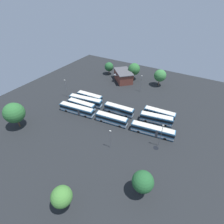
% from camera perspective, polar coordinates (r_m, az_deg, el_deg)
% --- Properties ---
extents(ground_plane, '(111.16, 111.16, 0.00)m').
position_cam_1_polar(ground_plane, '(67.98, 1.65, -1.11)').
color(ground_plane, black).
extents(bus_row0_slot0, '(12.13, 3.36, 3.46)m').
position_cam_1_polar(bus_row0_slot0, '(68.31, 15.90, -0.60)').
color(bus_row0_slot0, teal).
rests_on(bus_row0_slot0, ground_plane).
extents(bus_row0_slot1, '(12.36, 4.65, 3.46)m').
position_cam_1_polar(bus_row0_slot1, '(65.49, 14.89, -2.24)').
color(bus_row0_slot1, teal).
rests_on(bus_row0_slot1, ground_plane).
extents(bus_row0_slot3, '(15.23, 4.75, 3.46)m').
position_cam_1_polar(bus_row0_slot3, '(60.15, 13.72, -6.12)').
color(bus_row0_slot3, teal).
rests_on(bus_row0_slot3, ground_plane).
extents(bus_row1_slot1, '(12.41, 3.46, 3.46)m').
position_cam_1_polar(bus_row1_slot1, '(68.02, 2.39, 0.83)').
color(bus_row1_slot1, teal).
rests_on(bus_row1_slot1, ground_plane).
extents(bus_row1_slot3, '(12.58, 3.99, 3.46)m').
position_cam_1_polar(bus_row1_slot3, '(63.14, -0.16, -2.43)').
color(bus_row1_slot3, teal).
rests_on(bus_row1_slot3, ground_plane).
extents(bus_row2_slot0, '(12.13, 3.35, 3.46)m').
position_cam_1_polar(bus_row2_slot0, '(76.65, -7.65, 5.07)').
color(bus_row2_slot0, teal).
rests_on(bus_row2_slot0, ground_plane).
extents(bus_row2_slot1, '(15.23, 4.82, 3.46)m').
position_cam_1_polar(bus_row2_slot1, '(74.31, -8.98, 3.82)').
color(bus_row2_slot1, teal).
rests_on(bus_row2_slot1, ground_plane).
extents(bus_row2_slot2, '(12.45, 3.45, 3.46)m').
position_cam_1_polar(bus_row2_slot2, '(71.78, -10.42, 2.33)').
color(bus_row2_slot2, teal).
rests_on(bus_row2_slot2, ground_plane).
extents(bus_row2_slot3, '(15.21, 4.40, 3.46)m').
position_cam_1_polar(bus_row2_slot3, '(69.52, -11.90, 0.85)').
color(bus_row2_slot3, teal).
rests_on(bus_row2_slot3, ground_plane).
extents(depot_building, '(14.36, 14.43, 5.65)m').
position_cam_1_polar(depot_building, '(93.57, 3.89, 12.18)').
color(depot_building, brown).
rests_on(depot_building, ground_plane).
extents(maintenance_shelter, '(8.54, 6.39, 4.17)m').
position_cam_1_polar(maintenance_shelter, '(92.44, 3.50, 12.62)').
color(maintenance_shelter, slate).
rests_on(maintenance_shelter, ground_plane).
extents(lamp_post_mid_lot, '(0.56, 0.28, 8.96)m').
position_cam_1_polar(lamp_post_mid_lot, '(54.66, 16.37, -7.54)').
color(lamp_post_mid_lot, slate).
rests_on(lamp_post_mid_lot, ground_plane).
extents(lamp_post_by_building, '(0.56, 0.28, 8.71)m').
position_cam_1_polar(lamp_post_by_building, '(80.35, -15.47, 8.02)').
color(lamp_post_by_building, slate).
rests_on(lamp_post_by_building, ground_plane).
extents(lamp_post_far_corner, '(0.56, 0.28, 7.29)m').
position_cam_1_polar(lamp_post_far_corner, '(52.63, -0.57, -9.00)').
color(lamp_post_far_corner, slate).
rests_on(lamp_post_far_corner, ground_plane).
extents(lamp_post_near_entrance, '(0.56, 0.28, 8.49)m').
position_cam_1_polar(lamp_post_near_entrance, '(83.15, 9.87, 9.77)').
color(lamp_post_near_entrance, slate).
rests_on(lamp_post_near_entrance, ground_plane).
extents(tree_northwest, '(7.25, 7.25, 10.04)m').
position_cam_1_polar(tree_northwest, '(68.01, -30.47, -0.26)').
color(tree_northwest, brown).
rests_on(tree_northwest, ground_plane).
extents(tree_north_edge, '(6.41, 6.41, 9.18)m').
position_cam_1_polar(tree_north_edge, '(94.68, 7.56, 14.32)').
color(tree_north_edge, brown).
rests_on(tree_north_edge, ground_plane).
extents(tree_west_edge, '(4.80, 4.80, 7.41)m').
position_cam_1_polar(tree_west_edge, '(42.52, -16.84, -25.97)').
color(tree_west_edge, brown).
rests_on(tree_west_edge, ground_plane).
extents(tree_east_edge, '(5.27, 5.27, 7.82)m').
position_cam_1_polar(tree_east_edge, '(43.14, 10.50, -22.37)').
color(tree_east_edge, brown).
rests_on(tree_east_edge, ground_plane).
extents(tree_south_edge, '(5.14, 5.14, 7.13)m').
position_cam_1_polar(tree_south_edge, '(100.87, -1.02, 15.20)').
color(tree_south_edge, brown).
rests_on(tree_south_edge, ground_plane).
extents(tree_northeast, '(6.12, 6.12, 8.69)m').
position_cam_1_polar(tree_northeast, '(90.58, 16.13, 11.87)').
color(tree_northeast, brown).
rests_on(tree_northeast, ground_plane).
extents(puddle_front_lane, '(1.75, 1.75, 0.01)m').
position_cam_1_polar(puddle_front_lane, '(57.18, 14.76, -11.79)').
color(puddle_front_lane, black).
rests_on(puddle_front_lane, ground_plane).
extents(puddle_centre_drain, '(3.90, 3.90, 0.01)m').
position_cam_1_polar(puddle_centre_drain, '(78.49, -5.55, 4.49)').
color(puddle_centre_drain, black).
rests_on(puddle_centre_drain, ground_plane).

